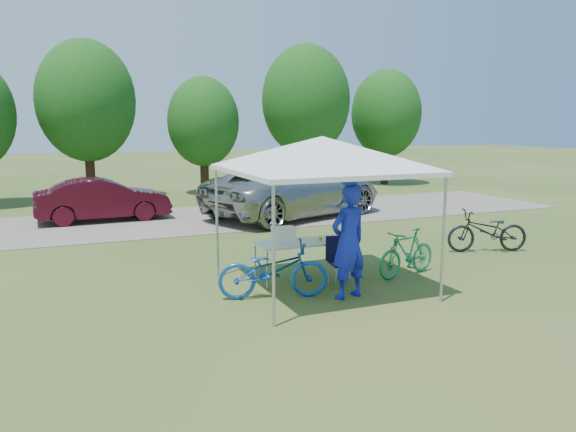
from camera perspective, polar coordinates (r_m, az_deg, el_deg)
name	(u,v)px	position (r m, az deg, el deg)	size (l,w,h in m)	color
ground	(321,288)	(10.29, 3.33, -7.28)	(100.00, 100.00, 0.00)	#2D5119
gravel_strip	(208,218)	(17.64, -8.18, -0.24)	(24.00, 5.00, 0.02)	gray
canopy	(322,141)	(9.85, 3.48, 7.65)	(4.53, 4.53, 3.00)	#A5A5AA
treeline	(159,108)	(23.24, -12.97, 10.68)	(24.89, 4.28, 6.30)	#382314
folding_table	(303,244)	(10.63, 1.56, -2.81)	(1.81, 0.75, 0.74)	white
folding_chair	(340,256)	(10.39, 5.35, -4.11)	(0.52, 0.54, 0.90)	black
cooler	(284,235)	(10.44, -0.44, -1.94)	(0.42, 0.29, 0.30)	white
ice_cream_cup	(320,239)	(10.72, 3.31, -2.33)	(0.08, 0.08, 0.06)	gold
cyclist	(349,242)	(9.53, 6.17, -2.59)	(0.72, 0.47, 1.96)	#1621B7
bike_blue	(273,270)	(9.57, -1.52, -5.50)	(0.65, 1.87, 0.98)	#144AAF
bike_green	(407,253)	(11.16, 11.98, -3.67)	(0.44, 1.54, 0.93)	#1C804C
bike_dark	(488,231)	(13.73, 19.62, -1.44)	(0.65, 1.87, 0.98)	black
minivan	(295,189)	(17.75, 0.72, 2.72)	(2.82, 6.11, 1.70)	#9E9F9B
sedan	(103,200)	(17.83, -18.28, 1.60)	(1.36, 3.90, 1.28)	#410A18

